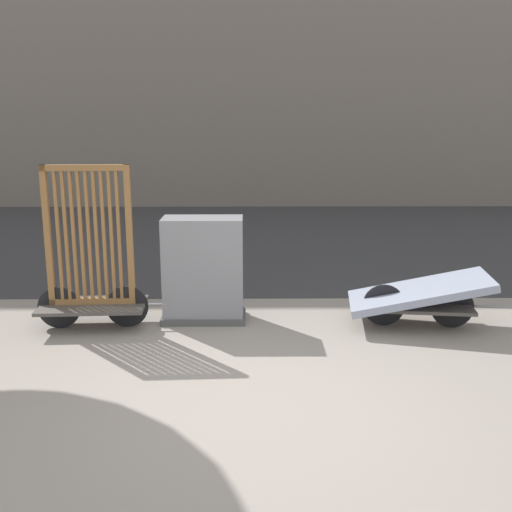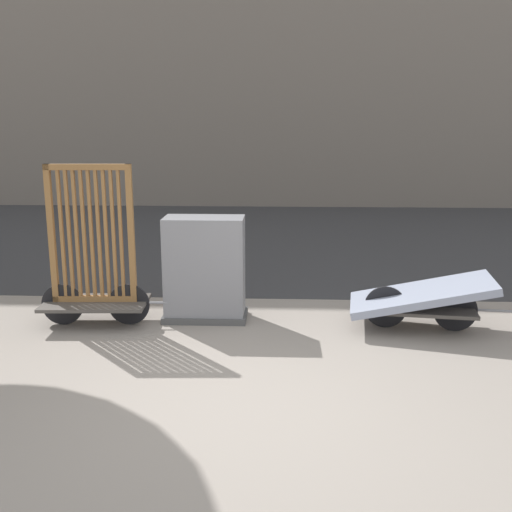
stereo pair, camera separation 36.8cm
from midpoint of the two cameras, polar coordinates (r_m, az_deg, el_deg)
name	(u,v)px [view 1 (the left image)]	position (r m, az deg, el deg)	size (l,w,h in m)	color
ground_plane	(258,405)	(5.39, -1.79, -14.05)	(60.00, 60.00, 0.00)	gray
road_strip	(253,237)	(12.78, -1.08, 1.86)	(56.00, 9.07, 0.01)	#38383A
bike_cart_with_bedframe	(92,272)	(7.37, -16.77, -1.47)	(1.97, 0.75, 1.94)	#4C4742
bike_cart_with_mattress	(419,296)	(7.39, 13.87, -3.69)	(2.18, 1.07, 0.66)	#4C4742
utility_cabinet	(203,273)	(7.40, -6.45, -1.60)	(1.03, 0.55, 1.29)	#4C4C4C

